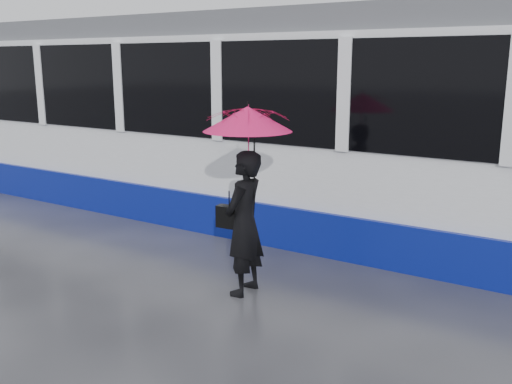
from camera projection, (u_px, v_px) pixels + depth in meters
The scene contains 5 objects.
ground at pixel (263, 283), 6.90m from camera, with size 90.00×90.00×0.00m, color #27272C.
rails at pixel (347, 232), 8.95m from camera, with size 34.00×1.51×0.02m.
woman at pixel (244, 223), 6.44m from camera, with size 0.61×0.40×1.66m, color black.
umbrella at pixel (248, 136), 6.19m from camera, with size 1.05×1.05×1.12m.
handbag at pixel (229, 217), 6.56m from camera, with size 0.31×0.15×0.44m.
Camera 1 is at (3.42, -5.50, 2.62)m, focal length 40.00 mm.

